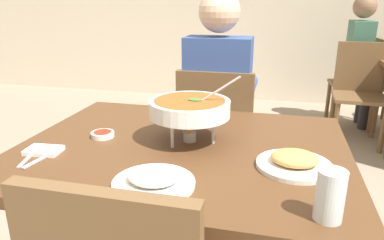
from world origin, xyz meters
name	(u,v)px	position (x,y,z in m)	size (l,w,h in m)	color
dining_table_main	(183,172)	(0.00, 0.00, 0.64)	(1.19, 0.95, 0.75)	#51331C
chair_diner_main	(217,135)	(0.00, 0.76, 0.51)	(0.44, 0.44, 0.90)	brown
diner_main	(219,94)	(0.00, 0.79, 0.75)	(0.40, 0.45, 1.31)	#2D2D38
curry_bowl	(190,108)	(0.02, 0.05, 0.88)	(0.33, 0.30, 0.26)	silver
rice_plate	(153,179)	(0.00, -0.32, 0.77)	(0.24, 0.24, 0.06)	white
appetizer_plate	(294,162)	(0.40, -0.10, 0.77)	(0.24, 0.24, 0.06)	white
sauce_dish	(103,134)	(-0.33, 0.01, 0.76)	(0.09, 0.09, 0.02)	white
napkin_folded	(44,150)	(-0.46, -0.18, 0.76)	(0.12, 0.08, 0.02)	white
fork_utensil	(30,157)	(-0.48, -0.23, 0.75)	(0.01, 0.17, 0.01)	silver
spoon_utensil	(43,158)	(-0.43, -0.23, 0.75)	(0.01, 0.17, 0.01)	silver
drink_glass	(330,198)	(0.47, -0.37, 0.81)	(0.07, 0.07, 0.13)	silver
chair_bg_middle	(365,78)	(1.17, 2.72, 0.51)	(0.48, 0.48, 0.90)	brown
chair_bg_corner	(359,87)	(1.04, 2.28, 0.51)	(0.46, 0.46, 0.90)	brown
patron_bg_middle	(362,54)	(1.12, 2.73, 0.75)	(0.45, 0.40, 1.31)	#2D2D38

